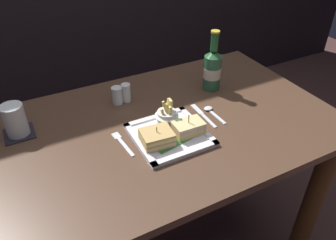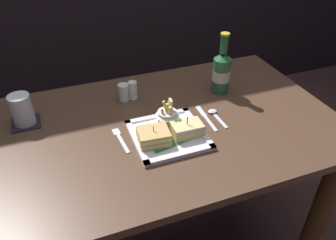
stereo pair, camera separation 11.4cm
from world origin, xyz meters
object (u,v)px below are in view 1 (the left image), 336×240
object	(u,v)px
square_plate	(170,135)
pepper_shaker	(126,94)
sandwich_half_right	(188,128)
salt_shaker	(117,96)
beer_bottle	(212,69)
spoon	(211,111)
knife	(202,114)
fork	(122,142)
fries_cup	(167,115)
sandwich_half_left	(157,138)
dining_table	(167,156)
water_glass	(16,122)

from	to	relation	value
square_plate	pepper_shaker	size ratio (longest dim) A/B	3.28
sandwich_half_right	salt_shaker	size ratio (longest dim) A/B	1.49
beer_bottle	spoon	bearing A→B (deg)	-123.80
square_plate	sandwich_half_right	world-z (taller)	sandwich_half_right
pepper_shaker	knife	bearing A→B (deg)	-46.23
square_plate	spoon	world-z (taller)	square_plate
square_plate	fork	distance (m)	0.16
fork	knife	world-z (taller)	same
spoon	salt_shaker	xyz separation A→B (m)	(-0.29, 0.22, 0.03)
fries_cup	sandwich_half_right	bearing A→B (deg)	-61.10
sandwich_half_left	fork	xyz separation A→B (m)	(-0.10, 0.07, -0.03)
dining_table	knife	size ratio (longest dim) A/B	7.44
beer_bottle	knife	bearing A→B (deg)	-132.21
sandwich_half_right	fork	xyz separation A→B (m)	(-0.22, 0.07, -0.03)
sandwich_half_right	water_glass	distance (m)	0.58
sandwich_half_left	fries_cup	world-z (taller)	fries_cup
fork	spoon	distance (m)	0.37
fork	knife	xyz separation A→B (m)	(0.33, 0.02, -0.00)
sandwich_half_right	spoon	bearing A→B (deg)	29.99
sandwich_half_right	pepper_shaker	distance (m)	0.32
dining_table	salt_shaker	xyz separation A→B (m)	(-0.11, 0.20, 0.20)
sandwich_half_right	spoon	distance (m)	0.17
dining_table	sandwich_half_right	world-z (taller)	sandwich_half_right
fries_cup	salt_shaker	distance (m)	0.25
fork	beer_bottle	bearing A→B (deg)	19.83
beer_bottle	knife	world-z (taller)	beer_bottle
beer_bottle	fork	xyz separation A→B (m)	(-0.46, -0.17, -0.09)
square_plate	water_glass	distance (m)	0.52
beer_bottle	sandwich_half_right	bearing A→B (deg)	-136.67
water_glass	salt_shaker	world-z (taller)	water_glass
square_plate	salt_shaker	size ratio (longest dim) A/B	3.49
dining_table	sandwich_half_left	size ratio (longest dim) A/B	11.49
dining_table	sandwich_half_left	world-z (taller)	sandwich_half_left
fries_cup	salt_shaker	size ratio (longest dim) A/B	1.49
fork	pepper_shaker	world-z (taller)	pepper_shaker
water_glass	square_plate	bearing A→B (deg)	-29.02
knife	sandwich_half_left	bearing A→B (deg)	-160.19
beer_bottle	fork	world-z (taller)	beer_bottle
spoon	dining_table	bearing A→B (deg)	175.23
pepper_shaker	sandwich_half_left	bearing A→B (deg)	-92.75
beer_bottle	pepper_shaker	world-z (taller)	beer_bottle
sandwich_half_right	water_glass	world-z (taller)	water_glass
square_plate	salt_shaker	bearing A→B (deg)	106.16
water_glass	salt_shaker	size ratio (longest dim) A/B	1.61
square_plate	sandwich_half_left	xyz separation A→B (m)	(-0.06, -0.02, 0.03)
fries_cup	beer_bottle	world-z (taller)	beer_bottle
fries_cup	square_plate	bearing A→B (deg)	-107.53
sandwich_half_left	pepper_shaker	size ratio (longest dim) A/B	1.46
dining_table	sandwich_half_left	xyz separation A→B (m)	(-0.09, -0.10, 0.20)
water_glass	fork	xyz separation A→B (m)	(0.30, -0.21, -0.05)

